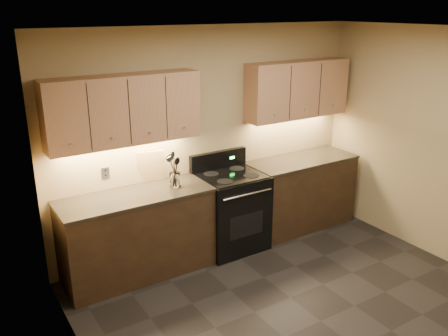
# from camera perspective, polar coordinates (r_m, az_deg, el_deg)

# --- Properties ---
(floor) EXTENTS (4.00, 4.00, 0.00)m
(floor) POSITION_cam_1_polar(r_m,az_deg,el_deg) (4.74, 11.59, -17.59)
(floor) COLOR black
(floor) RESTS_ON ground
(ceiling) EXTENTS (4.00, 4.00, 0.00)m
(ceiling) POSITION_cam_1_polar(r_m,az_deg,el_deg) (3.83, 14.23, 15.50)
(ceiling) COLOR silver
(ceiling) RESTS_ON wall_back
(wall_back) EXTENTS (4.00, 0.04, 2.60)m
(wall_back) POSITION_cam_1_polar(r_m,az_deg,el_deg) (5.62, -1.63, 3.54)
(wall_back) COLOR #9C865C
(wall_back) RESTS_ON ground
(wall_left) EXTENTS (0.04, 4.00, 2.60)m
(wall_left) POSITION_cam_1_polar(r_m,az_deg,el_deg) (3.15, -14.65, -10.11)
(wall_left) COLOR #9C865C
(wall_left) RESTS_ON ground
(counter_left) EXTENTS (1.62, 0.62, 0.93)m
(counter_left) POSITION_cam_1_polar(r_m,az_deg,el_deg) (5.22, -10.36, -7.89)
(counter_left) COLOR black
(counter_left) RESTS_ON ground
(counter_right) EXTENTS (1.46, 0.62, 0.93)m
(counter_right) POSITION_cam_1_polar(r_m,az_deg,el_deg) (6.32, 9.11, -2.90)
(counter_right) COLOR black
(counter_right) RESTS_ON ground
(stove) EXTENTS (0.76, 0.68, 1.14)m
(stove) POSITION_cam_1_polar(r_m,az_deg,el_deg) (5.68, 0.80, -5.08)
(stove) COLOR black
(stove) RESTS_ON ground
(upper_cab_left) EXTENTS (1.60, 0.30, 0.70)m
(upper_cab_left) POSITION_cam_1_polar(r_m,az_deg,el_deg) (4.91, -11.95, 6.87)
(upper_cab_left) COLOR tan
(upper_cab_left) RESTS_ON wall_back
(upper_cab_right) EXTENTS (1.44, 0.30, 0.70)m
(upper_cab_right) POSITION_cam_1_polar(r_m,az_deg,el_deg) (6.07, 8.83, 9.33)
(upper_cab_right) COLOR tan
(upper_cab_right) RESTS_ON wall_back
(outlet_plate) EXTENTS (0.08, 0.01, 0.12)m
(outlet_plate) POSITION_cam_1_polar(r_m,az_deg,el_deg) (5.16, -14.09, -0.57)
(outlet_plate) COLOR #B2B5BA
(outlet_plate) RESTS_ON wall_back
(utensil_crock) EXTENTS (0.14, 0.14, 0.16)m
(utensil_crock) POSITION_cam_1_polar(r_m,az_deg,el_deg) (5.16, -5.89, -1.47)
(utensil_crock) COLOR white
(utensil_crock) RESTS_ON counter_left
(cutting_board) EXTENTS (0.29, 0.12, 0.36)m
(cutting_board) POSITION_cam_1_polar(r_m,az_deg,el_deg) (5.31, -8.80, 0.21)
(cutting_board) COLOR tan
(cutting_board) RESTS_ON counter_left
(wooden_spoon) EXTENTS (0.12, 0.09, 0.30)m
(wooden_spoon) POSITION_cam_1_polar(r_m,az_deg,el_deg) (5.12, -6.23, -0.57)
(wooden_spoon) COLOR tan
(wooden_spoon) RESTS_ON utensil_crock
(black_spoon) EXTENTS (0.09, 0.12, 0.33)m
(black_spoon) POSITION_cam_1_polar(r_m,az_deg,el_deg) (5.14, -6.11, -0.32)
(black_spoon) COLOR black
(black_spoon) RESTS_ON utensil_crock
(black_turner) EXTENTS (0.11, 0.16, 0.39)m
(black_turner) POSITION_cam_1_polar(r_m,az_deg,el_deg) (5.10, -5.88, -0.11)
(black_turner) COLOR black
(black_turner) RESTS_ON utensil_crock
(steel_spatula) EXTENTS (0.21, 0.14, 0.40)m
(steel_spatula) POSITION_cam_1_polar(r_m,az_deg,el_deg) (5.12, -5.64, -0.02)
(steel_spatula) COLOR silver
(steel_spatula) RESTS_ON utensil_crock
(steel_skimmer) EXTENTS (0.20, 0.10, 0.37)m
(steel_skimmer) POSITION_cam_1_polar(r_m,az_deg,el_deg) (5.13, -5.52, -0.10)
(steel_skimmer) COLOR silver
(steel_skimmer) RESTS_ON utensil_crock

